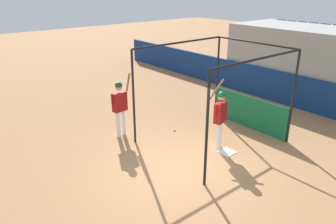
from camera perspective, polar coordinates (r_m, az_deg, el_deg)
The scene contains 8 objects.
ground_plane at distance 8.90m, azimuth 1.99°, elevation -10.02°, with size 60.00×60.00×0.00m, color #A8754C.
outfield_wall at distance 13.66m, azimuth 23.73°, elevation 2.64°, with size 24.00×0.12×1.32m.
bleacher_section at distance 14.91m, azimuth 27.23°, elevation 6.91°, with size 8.70×3.20×3.00m.
batting_cage at distance 10.66m, azimuth 11.58°, elevation 2.77°, with size 3.11×3.74×2.94m.
home_plate at distance 9.90m, azimuth 10.24°, elevation -6.85°, with size 0.44×0.44×0.02m.
player_batter at distance 9.66m, azimuth 9.06°, elevation -0.40°, with size 0.63×0.85×1.98m.
player_waiting at distance 10.43m, azimuth -8.38°, elevation 1.46°, with size 0.54×0.77×2.10m.
baseball at distance 11.08m, azimuth 1.10°, elevation -3.11°, with size 0.07×0.07×0.07m.
Camera 1 is at (5.66, -5.05, 4.66)m, focal length 35.00 mm.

